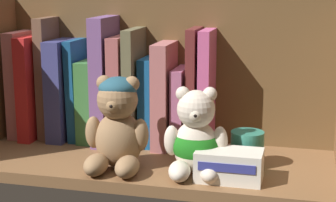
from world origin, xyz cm
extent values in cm
cube|color=brown|center=(0.00, 0.00, 1.00)|extent=(65.06, 25.79, 2.00)
cube|color=brown|center=(0.00, 13.50, 15.07)|extent=(67.46, 1.20, 30.13)
cube|color=#CE7474|center=(-29.76, 9.90, 12.74)|extent=(2.54, 12.03, 21.48)
cube|color=red|center=(-26.67, 9.90, 12.39)|extent=(2.63, 14.79, 20.78)
cube|color=brown|center=(-23.85, 9.90, 14.17)|extent=(2.02, 10.02, 24.34)
cube|color=#3B3D7A|center=(-20.64, 9.90, 12.04)|extent=(3.41, 13.22, 20.09)
cube|color=navy|center=(-17.58, 9.90, 12.06)|extent=(2.15, 10.45, 20.16)
cube|color=#3B7739|center=(-14.64, 9.90, 10.10)|extent=(3.15, 11.94, 16.20)
cube|color=#78508B|center=(-11.17, 9.90, 14.41)|extent=(2.81, 14.98, 24.81)
cube|color=#A65656|center=(-8.02, 9.90, 12.61)|extent=(2.50, 14.15, 21.22)
cube|color=brown|center=(-5.29, 9.90, 13.33)|extent=(1.97, 14.07, 22.66)
cube|color=#154E83|center=(-2.59, 9.90, 10.56)|extent=(2.44, 10.53, 17.12)
cube|color=#AE6363|center=(0.64, 9.90, 12.07)|extent=(3.02, 13.75, 20.13)
cube|color=#A8597F|center=(3.76, 9.90, 9.71)|extent=(2.23, 12.26, 15.42)
cube|color=maroon|center=(6.25, 9.90, 13.48)|extent=(1.76, 10.97, 22.95)
cube|color=#CA548D|center=(8.68, 9.90, 13.35)|extent=(2.11, 10.68, 22.71)
ellipsoid|color=#93704C|center=(-3.95, -5.45, 6.86)|extent=(8.27, 7.59, 9.73)
sphere|color=#93704C|center=(-3.92, -5.93, 14.02)|extent=(6.92, 6.92, 6.92)
sphere|color=#93704C|center=(-6.36, -5.58, 16.71)|extent=(2.59, 2.59, 2.59)
sphere|color=#93704C|center=(-1.53, -5.32, 16.71)|extent=(2.59, 2.59, 2.59)
sphere|color=#9B754E|center=(-3.79, -8.38, 13.60)|extent=(2.59, 2.59, 2.59)
sphere|color=black|center=(-3.74, -9.29, 13.67)|extent=(0.91, 0.91, 0.91)
ellipsoid|color=#93704C|center=(-6.37, -10.21, 3.73)|extent=(4.23, 6.68, 3.46)
ellipsoid|color=#93704C|center=(-1.03, -9.92, 3.73)|extent=(4.23, 6.68, 3.46)
ellipsoid|color=#93704C|center=(-8.29, -6.17, 8.08)|extent=(2.96, 2.96, 5.62)
ellipsoid|color=#93704C|center=(0.45, -5.70, 8.08)|extent=(2.96, 2.96, 5.62)
ellipsoid|color=#244F62|center=(-3.95, -5.45, 15.92)|extent=(6.57, 6.57, 3.80)
ellipsoid|color=beige|center=(9.38, -4.86, 6.45)|extent=(7.57, 6.94, 8.90)
sphere|color=beige|center=(9.45, -5.29, 13.00)|extent=(6.33, 6.33, 6.33)
sphere|color=beige|center=(7.19, -5.21, 15.47)|extent=(2.37, 2.37, 2.37)
sphere|color=beige|center=(11.56, -4.50, 15.47)|extent=(2.37, 2.37, 2.37)
sphere|color=beige|center=(9.81, -7.51, 12.62)|extent=(2.37, 2.37, 2.37)
sphere|color=black|center=(9.95, -8.33, 12.68)|extent=(0.83, 0.83, 0.83)
ellipsoid|color=beige|center=(7.64, -9.42, 3.58)|extent=(4.47, 6.43, 3.16)
ellipsoid|color=beige|center=(12.48, -8.63, 3.58)|extent=(4.47, 6.43, 3.16)
ellipsoid|color=beige|center=(5.50, -5.94, 7.56)|extent=(2.95, 2.95, 5.14)
ellipsoid|color=beige|center=(13.40, -4.65, 7.56)|extent=(2.95, 2.95, 5.14)
ellipsoid|color=#196C17|center=(9.38, -4.86, 6.67)|extent=(8.19, 7.57, 6.23)
cylinder|color=#2D7A66|center=(17.45, -0.30, 5.13)|extent=(5.74, 5.74, 6.27)
cube|color=silver|center=(15.38, -7.32, 4.50)|extent=(10.65, 6.17, 5.01)
cube|color=#33388C|center=(15.38, -10.48, 5.13)|extent=(9.06, 0.16, 1.40)
camera|label=1|loc=(26.43, -91.59, 34.10)|focal=59.03mm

